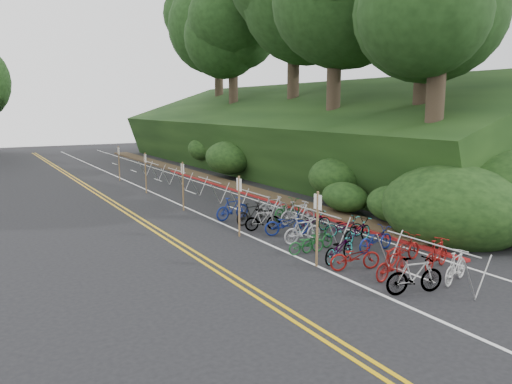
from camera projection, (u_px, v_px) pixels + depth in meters
The scene contains 11 objects.
ground at pixel (298, 273), 15.89m from camera, with size 120.00×120.00×0.00m, color black.
road_markings at pixel (191, 213), 24.79m from camera, with size 7.47×80.00×0.01m.
red_curb at pixel (259, 197), 28.93m from camera, with size 0.25×28.00×0.10m, color maroon.
embankment at pixel (294, 142), 38.10m from camera, with size 14.30×48.14×9.11m.
tree_cluster at pixel (238, 14), 37.45m from camera, with size 33.04×54.53×19.44m.
bike_rack_front at pixel (430, 253), 14.89m from camera, with size 1.18×3.45×1.25m.
bike_racks_rest at pixel (209, 185), 28.30m from camera, with size 1.14×23.00×1.17m.
signpost_near at pixel (317, 224), 16.36m from camera, with size 0.08×0.40×2.53m.
signposts_rest at pixel (163, 176), 27.86m from camera, with size 0.08×18.40×2.50m.
bike_front at pixel (306, 243), 17.99m from camera, with size 1.47×0.51×0.77m, color #144C1E.
bike_valet at pixel (327, 231), 19.28m from camera, with size 3.51×12.80×1.09m.
Camera 1 is at (-8.84, -12.47, 5.25)m, focal length 35.00 mm.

